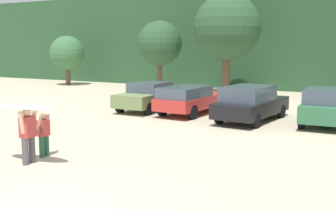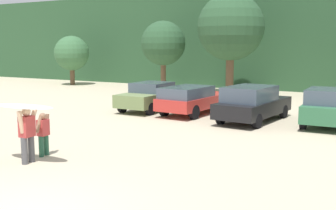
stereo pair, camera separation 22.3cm
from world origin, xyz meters
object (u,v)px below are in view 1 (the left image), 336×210
object	(u,v)px
parked_car_olive_green	(149,96)
surfboard_white	(24,107)
person_child	(44,132)
parked_car_forest_green	(327,106)
parked_car_red	(191,99)
parked_car_black	(251,103)
person_adult	(28,132)

from	to	relation	value
parked_car_olive_green	surfboard_white	xyz separation A→B (m)	(2.08, -10.25, 0.89)
parked_car_olive_green	surfboard_white	distance (m)	10.49
person_child	parked_car_forest_green	bearing A→B (deg)	-131.32
parked_car_olive_green	parked_car_forest_green	distance (m)	8.73
parked_car_red	parked_car_black	xyz separation A→B (m)	(3.16, -0.56, 0.06)
parked_car_forest_green	parked_car_black	bearing A→B (deg)	96.41
parked_car_olive_green	parked_car_forest_green	bearing A→B (deg)	-90.34
parked_car_olive_green	person_adult	world-z (taller)	person_adult
parked_car_black	person_adult	distance (m)	10.16
surfboard_white	person_adult	bearing A→B (deg)	-106.20
person_adult	person_child	xyz separation A→B (m)	(-0.19, 0.79, -0.16)
parked_car_black	parked_car_forest_green	distance (m)	3.16
surfboard_white	parked_car_olive_green	bearing A→B (deg)	-84.04
parked_car_black	parked_car_red	bearing A→B (deg)	86.05
parked_car_red	surfboard_white	distance (m)	10.22
person_child	parked_car_black	bearing A→B (deg)	-117.65
parked_car_red	parked_car_olive_green	bearing A→B (deg)	93.27
parked_car_red	person_child	distance (m)	9.32
person_adult	surfboard_white	xyz separation A→B (m)	(-0.02, -0.08, 0.74)
parked_car_black	parked_car_forest_green	size ratio (longest dim) A/B	1.19
parked_car_black	parked_car_forest_green	bearing A→B (deg)	-75.83
person_child	surfboard_white	world-z (taller)	surfboard_white
parked_car_forest_green	surfboard_white	world-z (taller)	surfboard_white
parked_car_olive_green	surfboard_white	size ratio (longest dim) A/B	1.96
parked_car_red	surfboard_white	bearing A→B (deg)	-177.22
person_adult	parked_car_olive_green	bearing A→B (deg)	-83.09
parked_car_olive_green	person_child	distance (m)	9.57
parked_car_olive_green	parked_car_red	distance (m)	2.45
parked_car_red	person_adult	distance (m)	10.10
parked_car_black	parked_car_forest_green	xyz separation A→B (m)	(3.12, 0.44, -0.00)
parked_car_black	surfboard_white	size ratio (longest dim) A/B	2.28
person_adult	person_child	world-z (taller)	person_adult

